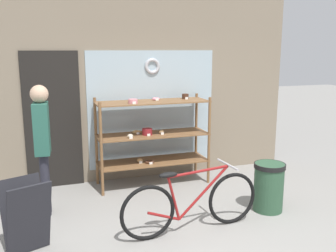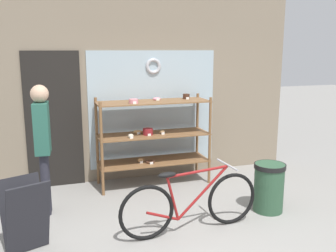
{
  "view_description": "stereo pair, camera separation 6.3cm",
  "coord_description": "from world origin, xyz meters",
  "px_view_note": "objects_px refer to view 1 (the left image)",
  "views": [
    {
      "loc": [
        -1.51,
        -3.44,
        2.12
      ],
      "look_at": [
        0.05,
        1.18,
        1.12
      ],
      "focal_mm": 40.0,
      "sensor_mm": 36.0,
      "label": 1
    },
    {
      "loc": [
        -1.45,
        -3.46,
        2.12
      ],
      "look_at": [
        0.05,
        1.18,
        1.12
      ],
      "focal_mm": 40.0,
      "sensor_mm": 36.0,
      "label": 2
    }
  ],
  "objects_px": {
    "display_case": "(152,133)",
    "bicycle": "(191,203)",
    "trash_bin": "(269,185)",
    "sandwich_board": "(26,217)",
    "pedestrian": "(42,140)"
  },
  "relations": [
    {
      "from": "pedestrian",
      "to": "trash_bin",
      "type": "xyz_separation_m",
      "value": [
        2.81,
        -0.83,
        -0.65
      ]
    },
    {
      "from": "display_case",
      "to": "bicycle",
      "type": "height_order",
      "value": "display_case"
    },
    {
      "from": "sandwich_board",
      "to": "pedestrian",
      "type": "bearing_deg",
      "value": 56.41
    },
    {
      "from": "bicycle",
      "to": "pedestrian",
      "type": "height_order",
      "value": "pedestrian"
    },
    {
      "from": "display_case",
      "to": "trash_bin",
      "type": "distance_m",
      "value": 1.94
    },
    {
      "from": "pedestrian",
      "to": "sandwich_board",
      "type": "bearing_deg",
      "value": 172.14
    },
    {
      "from": "display_case",
      "to": "trash_bin",
      "type": "relative_size",
      "value": 2.68
    },
    {
      "from": "display_case",
      "to": "sandwich_board",
      "type": "height_order",
      "value": "display_case"
    },
    {
      "from": "pedestrian",
      "to": "display_case",
      "type": "bearing_deg",
      "value": -63.87
    },
    {
      "from": "display_case",
      "to": "bicycle",
      "type": "distance_m",
      "value": 1.77
    },
    {
      "from": "bicycle",
      "to": "trash_bin",
      "type": "height_order",
      "value": "bicycle"
    },
    {
      "from": "display_case",
      "to": "trash_bin",
      "type": "height_order",
      "value": "display_case"
    },
    {
      "from": "bicycle",
      "to": "sandwich_board",
      "type": "xyz_separation_m",
      "value": [
        -1.81,
        0.13,
        0.05
      ]
    },
    {
      "from": "pedestrian",
      "to": "trash_bin",
      "type": "height_order",
      "value": "pedestrian"
    },
    {
      "from": "display_case",
      "to": "bicycle",
      "type": "relative_size",
      "value": 1.0
    }
  ]
}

